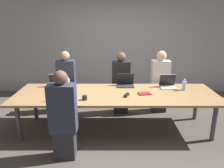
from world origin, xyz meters
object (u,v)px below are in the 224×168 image
Objects in this scene: laptop_far_center at (124,82)px; laptop_far_left at (55,83)px; person_far_left at (66,83)px; cup_near_left at (84,98)px; bottle_far_left at (67,84)px; stapler at (126,95)px; person_far_right at (159,83)px; laptop_near_left at (66,97)px; person_far_center at (120,84)px; laptop_far_right at (167,83)px; bottle_far_right at (183,85)px; person_near_left at (62,118)px.

laptop_far_left is at bearing -176.68° from laptop_far_center.
cup_near_left is at bearing -65.63° from person_far_left.
bottle_far_left is 0.74× the size of laptop_far_center.
person_far_left is 1.39m from laptop_far_center.
person_far_left is 9.08× the size of stapler.
person_far_left is at bearing 104.08° from bottle_far_left.
laptop_near_left is at bearing -145.90° from person_far_right.
stapler is (0.07, -0.98, 0.10)m from person_far_center.
laptop_far_left is 0.54m from person_far_left.
bottle_far_left is at bearing -161.81° from person_far_right.
bottle_far_left is (0.17, -0.68, 0.18)m from person_far_left.
bottle_far_right is (0.27, -0.19, 0.02)m from laptop_far_right.
laptop_far_center is at bearing 3.32° from laptop_far_left.
laptop_far_left reaches higher than cup_near_left.
person_far_center is (1.33, 0.42, -0.15)m from laptop_far_left.
stapler is at bearing 13.25° from cup_near_left.
laptop_far_center is 1.16m from bottle_far_right.
person_far_right is 1.33m from stapler.
person_far_left is at bearing 114.37° from cup_near_left.
bottle_far_right is (2.13, 1.08, 0.16)m from person_near_left.
cup_near_left is at bearing -171.97° from laptop_near_left.
cup_near_left is 0.58× the size of stapler.
person_near_left is at bearing -80.32° from person_far_left.
laptop_far_right reaches higher than stapler.
cup_near_left is at bearing -155.95° from laptop_far_right.
person_far_left reaches higher than stapler.
laptop_near_left is 1.35m from laptop_far_center.
laptop_far_center is at bearing 165.55° from bottle_far_right.
cup_near_left is 1.95m from bottle_far_right.
person_far_center reaches higher than stapler.
bottle_far_right is at bearing -16.54° from person_far_left.
laptop_near_left is 0.62m from bottle_far_left.
laptop_far_center is 0.25× the size of person_far_right.
person_near_left reaches higher than laptop_far_center.
person_near_left is 9.07× the size of stapler.
person_far_center is at bearing 28.45° from bottle_far_left.
laptop_far_center is at bearing 173.44° from laptop_far_right.
laptop_far_left is 2.27m from person_far_right.
person_near_left is 1.00× the size of person_far_left.
person_far_right is at bearing 114.83° from bottle_far_right.
laptop_far_center is (1.05, 0.86, -0.00)m from laptop_near_left.
cup_near_left is 0.70m from bottle_far_left.
person_far_right is at bearing 78.79° from stapler.
laptop_far_left is at bearing -64.96° from laptop_near_left.
person_near_left is at bearing 94.77° from laptop_near_left.
laptop_far_center is 0.86m from laptop_far_right.
person_far_left is 0.72m from bottle_far_left.
stapler is (-0.01, -0.64, -0.05)m from laptop_far_center.
laptop_near_left is 1.01× the size of laptop_far_center.
bottle_far_left is (-0.40, 0.57, 0.07)m from cup_near_left.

